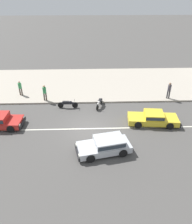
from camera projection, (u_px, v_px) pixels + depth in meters
name	position (u px, v px, depth m)	size (l,w,h in m)	color
ground_plane	(89.00, 129.00, 18.05)	(160.00, 160.00, 0.00)	#4C4947
lane_centre_stripe	(89.00, 129.00, 18.04)	(50.40, 0.14, 0.01)	silver
kerb_strip	(89.00, 83.00, 26.22)	(68.00, 10.00, 0.15)	#ADA393
hatchback_silver_4	(106.00, 145.00, 15.28)	(4.05, 2.36, 1.10)	#B7BABF
sedan_yellow_5	(153.00, 118.00, 18.48)	(4.40, 2.06, 1.06)	yellow
motorcycle_1	(68.00, 104.00, 20.95)	(1.94, 0.56, 0.80)	black
motorcycle_2	(99.00, 103.00, 21.10)	(0.83, 1.85, 0.80)	black
pedestrian_mid_kerb	(20.00, 87.00, 22.83)	(0.34, 0.34, 1.57)	#4C4238
pedestrian_by_shop	(169.00, 89.00, 22.10)	(0.34, 0.34, 1.71)	#333338
pedestrian_far_end	(45.00, 92.00, 21.70)	(0.34, 0.34, 1.65)	#4C4238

